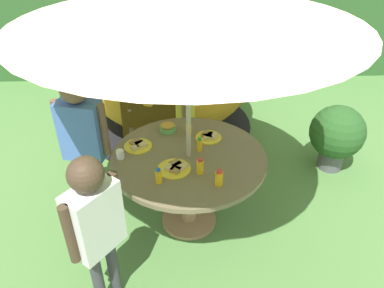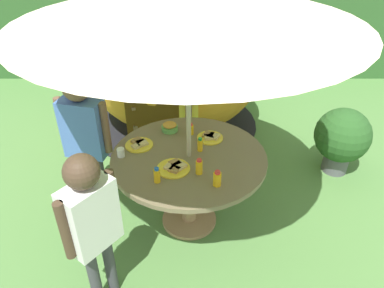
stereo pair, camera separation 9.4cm
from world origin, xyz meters
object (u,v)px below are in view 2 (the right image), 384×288
at_px(garden_table, 189,169).
at_px(potted_plant, 341,137).
at_px(child_in_blue_shirt, 84,128).
at_px(plate_far_left, 174,167).
at_px(juice_bottle_center_front, 199,167).
at_px(patio_umbrella, 187,0).
at_px(child_in_yellow_shirt, 188,90).
at_px(wooden_chair, 149,103).
at_px(cup_near, 120,153).
at_px(juice_bottle_mid_right, 217,179).
at_px(dome_tent, 172,68).
at_px(snack_bowl, 169,127).
at_px(plate_near_right, 139,144).
at_px(child_in_white_shirt, 90,216).
at_px(juice_bottle_mid_left, 200,145).
at_px(juice_bottle_far_right, 156,175).
at_px(plate_near_left, 210,137).
at_px(juice_bottle_center_back, 190,129).

xyz_separation_m(garden_table, potted_plant, (1.54, 0.75, -0.17)).
xyz_separation_m(child_in_blue_shirt, plate_far_left, (0.75, -0.37, -0.12)).
distance_m(garden_table, juice_bottle_center_front, 0.31).
bearing_deg(patio_umbrella, child_in_yellow_shirt, 90.58).
xyz_separation_m(garden_table, wooden_chair, (-0.45, 1.27, -0.04)).
relative_size(juice_bottle_center_front, cup_near, 1.81).
bearing_deg(juice_bottle_mid_right, juice_bottle_center_front, 132.49).
xyz_separation_m(patio_umbrella, dome_tent, (-0.20, 1.76, -1.14)).
distance_m(snack_bowl, plate_near_right, 0.34).
height_order(garden_table, child_in_white_shirt, child_in_white_shirt).
relative_size(wooden_chair, juice_bottle_mid_left, 8.10).
bearing_deg(child_in_blue_shirt, dome_tent, 80.13).
bearing_deg(juice_bottle_mid_left, child_in_white_shirt, -129.52).
relative_size(plate_far_left, juice_bottle_far_right, 2.04).
relative_size(wooden_chair, plate_far_left, 3.84).
xyz_separation_m(plate_far_left, juice_bottle_mid_right, (0.31, -0.19, 0.04)).
distance_m(dome_tent, potted_plant, 2.04).
relative_size(plate_near_left, juice_bottle_center_back, 2.14).
distance_m(child_in_yellow_shirt, snack_bowl, 0.60).
xyz_separation_m(plate_near_right, cup_near, (-0.12, -0.15, 0.02)).
xyz_separation_m(wooden_chair, dome_tent, (0.25, 0.49, 0.21)).
bearing_deg(juice_bottle_far_right, snack_bowl, 85.64).
bearing_deg(juice_bottle_far_right, child_in_blue_shirt, 140.36).
xyz_separation_m(wooden_chair, juice_bottle_far_right, (0.22, -1.59, 0.23)).
bearing_deg(plate_near_right, dome_tent, 82.59).
bearing_deg(potted_plant, juice_bottle_mid_left, -154.95).
height_order(juice_bottle_center_front, juice_bottle_mid_left, juice_bottle_center_front).
relative_size(dome_tent, juice_bottle_center_back, 23.89).
bearing_deg(child_in_blue_shirt, plate_far_left, -13.49).
height_order(plate_near_right, juice_bottle_far_right, juice_bottle_far_right).
distance_m(wooden_chair, cup_near, 1.30).
relative_size(snack_bowl, plate_near_right, 0.63).
relative_size(garden_table, juice_bottle_center_back, 12.05).
distance_m(dome_tent, juice_bottle_center_back, 1.45).
bearing_deg(juice_bottle_center_front, plate_near_left, 77.97).
bearing_deg(child_in_blue_shirt, child_in_white_shirt, -61.33).
xyz_separation_m(potted_plant, child_in_white_shirt, (-2.13, -1.51, 0.38)).
distance_m(snack_bowl, juice_bottle_mid_right, 0.84).
xyz_separation_m(child_in_yellow_shirt, juice_bottle_far_right, (-0.22, -1.28, -0.07)).
bearing_deg(juice_bottle_mid_right, cup_near, 154.35).
height_order(child_in_white_shirt, juice_bottle_far_right, child_in_white_shirt).
distance_m(plate_near_right, juice_bottle_center_front, 0.62).
height_order(patio_umbrella, juice_bottle_mid_right, patio_umbrella).
bearing_deg(juice_bottle_mid_right, juice_bottle_far_right, 174.93).
bearing_deg(dome_tent, patio_umbrella, -72.56).
relative_size(wooden_chair, snack_bowl, 6.69).
xyz_separation_m(garden_table, juice_bottle_center_front, (0.08, -0.23, 0.19)).
xyz_separation_m(plate_far_left, juice_bottle_center_front, (0.19, -0.05, 0.05)).
bearing_deg(potted_plant, plate_far_left, -150.80).
relative_size(plate_near_right, cup_near, 3.27).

